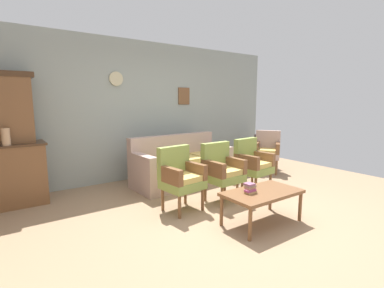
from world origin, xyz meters
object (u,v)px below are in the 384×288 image
at_px(wingback_chair_by_fireplace, 267,149).
at_px(armchair_near_couch_end, 180,175).
at_px(vase_on_cabinet, 6,137).
at_px(armchair_near_cabinet, 222,169).
at_px(floral_couch, 182,166).
at_px(coffee_table, 262,195).
at_px(book_stack_on_table, 250,188).
at_px(armchair_by_doorway, 252,162).
at_px(side_cabinet, 3,176).
at_px(floor_vase_by_wall, 259,149).

bearing_deg(wingback_chair_by_fireplace, armchair_near_couch_end, -164.74).
bearing_deg(vase_on_cabinet, armchair_near_cabinet, -28.04).
relative_size(floral_couch, armchair_near_cabinet, 2.13).
xyz_separation_m(coffee_table, book_stack_on_table, (-0.17, 0.04, 0.10)).
bearing_deg(armchair_by_doorway, floral_couch, 125.20).
bearing_deg(floral_couch, armchair_by_doorway, -54.80).
height_order(side_cabinet, coffee_table, side_cabinet).
xyz_separation_m(wingback_chair_by_fireplace, coffee_table, (-2.14, -1.72, -0.12)).
bearing_deg(book_stack_on_table, coffee_table, -14.57).
relative_size(armchair_near_couch_end, floor_vase_by_wall, 1.25).
bearing_deg(coffee_table, armchair_near_cabinet, 81.94).
relative_size(floral_couch, book_stack_on_table, 12.40).
relative_size(book_stack_on_table, floor_vase_by_wall, 0.21).
xyz_separation_m(side_cabinet, wingback_chair_by_fireplace, (4.78, -0.82, 0.03)).
bearing_deg(side_cabinet, armchair_near_cabinet, -30.30).
height_order(armchair_near_cabinet, armchair_by_doorway, same).
bearing_deg(armchair_near_couch_end, side_cabinet, 142.70).
distance_m(floral_couch, wingback_chair_by_fireplace, 2.04).
distance_m(armchair_near_couch_end, armchair_near_cabinet, 0.72).
distance_m(armchair_by_doorway, coffee_table, 1.34).
relative_size(wingback_chair_by_fireplace, coffee_table, 0.90).
bearing_deg(armchair_near_cabinet, armchair_by_doorway, 5.82).
height_order(side_cabinet, book_stack_on_table, side_cabinet).
height_order(book_stack_on_table, floor_vase_by_wall, floor_vase_by_wall).
distance_m(armchair_by_doorway, wingback_chair_by_fireplace, 1.44).
bearing_deg(floral_couch, book_stack_on_table, -98.57).
bearing_deg(vase_on_cabinet, floral_couch, -6.20).
xyz_separation_m(armchair_by_doorway, wingback_chair_by_fireplace, (1.25, 0.72, 0.00)).
xyz_separation_m(floral_couch, coffee_table, (-0.13, -2.07, 0.05)).
relative_size(armchair_near_couch_end, coffee_table, 0.90).
height_order(wingback_chair_by_fireplace, book_stack_on_table, wingback_chair_by_fireplace).
bearing_deg(armchair_near_couch_end, armchair_near_cabinet, -4.51).
bearing_deg(book_stack_on_table, armchair_by_doorway, 42.10).
distance_m(armchair_near_cabinet, book_stack_on_table, 0.93).
xyz_separation_m(side_cabinet, armchair_near_cabinet, (2.78, -1.62, 0.03)).
xyz_separation_m(armchair_near_cabinet, wingback_chair_by_fireplace, (2.00, 0.80, 0.00)).
bearing_deg(coffee_table, wingback_chair_by_fireplace, 38.92).
bearing_deg(armchair_by_doorway, armchair_near_cabinet, -174.18).
xyz_separation_m(floral_couch, armchair_by_doorway, (0.75, -1.07, 0.17)).
distance_m(floral_couch, armchair_by_doorway, 1.32).
bearing_deg(floor_vase_by_wall, armchair_near_cabinet, -149.10).
height_order(armchair_by_doorway, wingback_chair_by_fireplace, same).
distance_m(side_cabinet, book_stack_on_table, 3.52).
relative_size(armchair_near_cabinet, floor_vase_by_wall, 1.25).
relative_size(side_cabinet, armchair_near_cabinet, 1.28).
distance_m(side_cabinet, vase_on_cabinet, 0.62).
xyz_separation_m(floral_couch, book_stack_on_table, (-0.30, -2.02, 0.15)).
height_order(floral_couch, coffee_table, floral_couch).
bearing_deg(coffee_table, book_stack_on_table, 165.43).
xyz_separation_m(wingback_chair_by_fireplace, book_stack_on_table, (-2.31, -1.68, -0.02)).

